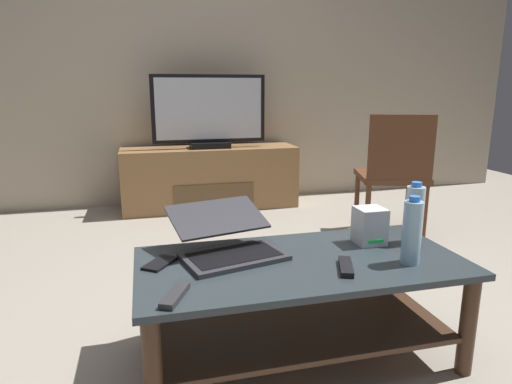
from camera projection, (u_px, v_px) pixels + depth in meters
ground_plane at (258, 317)px, 2.07m from camera, size 7.68×7.68×0.00m
back_wall at (193, 45)px, 3.91m from camera, size 6.40×0.12×2.80m
coffee_table at (300, 291)px, 1.70m from camera, size 1.22×0.59×0.41m
media_cabinet at (210, 178)px, 3.89m from camera, size 1.50×0.41×0.53m
television at (209, 113)px, 3.74m from camera, size 0.96×0.20×0.61m
dining_chair at (394, 170)px, 3.02m from camera, size 0.55×0.55×0.87m
laptop at (227, 240)px, 1.72m from camera, size 0.45×0.46×0.17m
router_box at (370, 226)px, 1.83m from camera, size 0.11×0.12×0.15m
water_bottle_near at (412, 232)px, 1.61m from camera, size 0.07×0.07×0.25m
water_bottle_far at (414, 214)px, 1.83m from camera, size 0.07×0.07×0.26m
cell_phone at (160, 263)px, 1.63m from camera, size 0.14×0.15×0.01m
tv_remote at (346, 267)px, 1.58m from camera, size 0.10×0.17×0.02m
soundbar_remote at (175, 295)px, 1.36m from camera, size 0.11×0.16×0.02m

